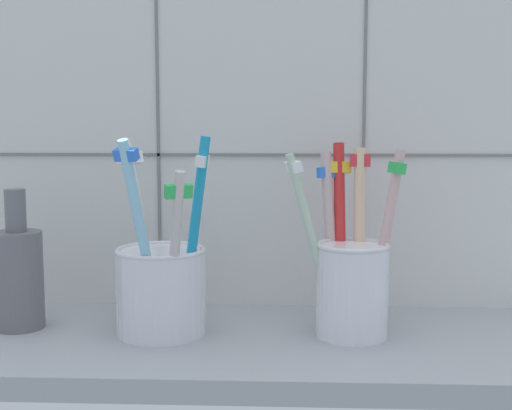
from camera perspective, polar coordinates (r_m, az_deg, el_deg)
The scene contains 5 objects.
counter_slab at distance 65.72cm, azimuth -0.03°, elevation -11.44°, with size 64.00×22.00×2.00cm, color #9EA3A8.
tile_wall_back at distance 74.36cm, azimuth 0.39°, elevation 7.54°, with size 64.00×2.20×45.00cm.
toothbrush_cup_left at distance 65.72cm, azimuth -7.68°, elevation -6.32°, with size 9.95×13.30×18.29cm.
toothbrush_cup_right at distance 65.27cm, azimuth 7.70°, elevation -5.82°, with size 11.18×8.22×17.57cm.
ceramic_vase at distance 70.54cm, azimuth -18.69°, elevation -5.40°, with size 4.68×4.68×13.29cm.
Camera 1 is at (2.81, -62.30, 21.74)cm, focal length 49.45 mm.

